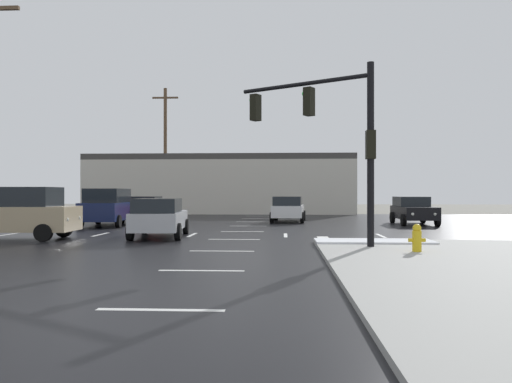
# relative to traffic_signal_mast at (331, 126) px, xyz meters

# --- Properties ---
(ground_plane) EXTENTS (120.00, 120.00, 0.00)m
(ground_plane) POSITION_rel_traffic_signal_mast_xyz_m (-3.48, 4.82, -4.02)
(ground_plane) COLOR slate
(road_asphalt) EXTENTS (44.00, 44.00, 0.02)m
(road_asphalt) POSITION_rel_traffic_signal_mast_xyz_m (-3.48, 4.82, -4.01)
(road_asphalt) COLOR black
(road_asphalt) RESTS_ON ground_plane
(snow_strip_curbside) EXTENTS (4.00, 1.60, 0.06)m
(snow_strip_curbside) POSITION_rel_traffic_signal_mast_xyz_m (1.52, 0.82, -3.85)
(snow_strip_curbside) COLOR white
(snow_strip_curbside) RESTS_ON sidewalk_corner
(lane_markings) EXTENTS (36.15, 36.15, 0.01)m
(lane_markings) POSITION_rel_traffic_signal_mast_xyz_m (-2.28, 3.44, -3.99)
(lane_markings) COLOR silver
(lane_markings) RESTS_ON road_asphalt
(traffic_signal_mast) EXTENTS (4.34, 2.76, 5.80)m
(traffic_signal_mast) POSITION_rel_traffic_signal_mast_xyz_m (0.00, 0.00, 0.00)
(traffic_signal_mast) COLOR black
(traffic_signal_mast) RESTS_ON sidewalk_corner
(fire_hydrant) EXTENTS (0.48, 0.26, 0.79)m
(fire_hydrant) POSITION_rel_traffic_signal_mast_xyz_m (2.25, -2.04, -3.48)
(fire_hydrant) COLOR gold
(fire_hydrant) RESTS_ON sidewalk_corner
(strip_building_background) EXTENTS (23.04, 8.00, 5.11)m
(strip_building_background) POSITION_rel_traffic_signal_mast_xyz_m (-7.05, 29.27, -1.46)
(strip_building_background) COLOR beige
(strip_building_background) RESTS_ON ground_plane
(sedan_red) EXTENTS (2.19, 4.60, 1.58)m
(sedan_red) POSITION_rel_traffic_signal_mast_xyz_m (-10.24, 14.52, -3.16)
(sedan_red) COLOR #B21919
(sedan_red) RESTS_ON road_asphalt
(sedan_black) EXTENTS (2.08, 4.56, 1.58)m
(sedan_black) POSITION_rel_traffic_signal_mast_xyz_m (5.86, 12.88, -3.16)
(sedan_black) COLOR black
(sedan_black) RESTS_ON road_asphalt
(sedan_white) EXTENTS (2.27, 4.63, 1.58)m
(sedan_white) POSITION_rel_traffic_signal_mast_xyz_m (-1.26, 14.88, -3.16)
(sedan_white) COLOR white
(sedan_white) RESTS_ON road_asphalt
(suv_navy) EXTENTS (2.46, 4.95, 2.03)m
(suv_navy) POSITION_rel_traffic_signal_mast_xyz_m (-11.18, 10.69, -2.93)
(suv_navy) COLOR #141E47
(suv_navy) RESTS_ON road_asphalt
(suv_tan) EXTENTS (4.89, 2.31, 2.03)m
(suv_tan) POSITION_rel_traffic_signal_mast_xyz_m (-12.09, 2.42, -2.93)
(suv_tan) COLOR tan
(suv_tan) RESTS_ON road_asphalt
(sedan_silver) EXTENTS (2.34, 4.65, 1.58)m
(sedan_silver) POSITION_rel_traffic_signal_mast_xyz_m (-6.59, 3.57, -3.16)
(sedan_silver) COLOR #B7BABF
(sedan_silver) RESTS_ON road_asphalt
(utility_pole_distant) EXTENTS (2.20, 0.28, 10.67)m
(utility_pole_distant) POSITION_rel_traffic_signal_mast_xyz_m (-11.54, 26.00, 1.54)
(utility_pole_distant) COLOR brown
(utility_pole_distant) RESTS_ON ground_plane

